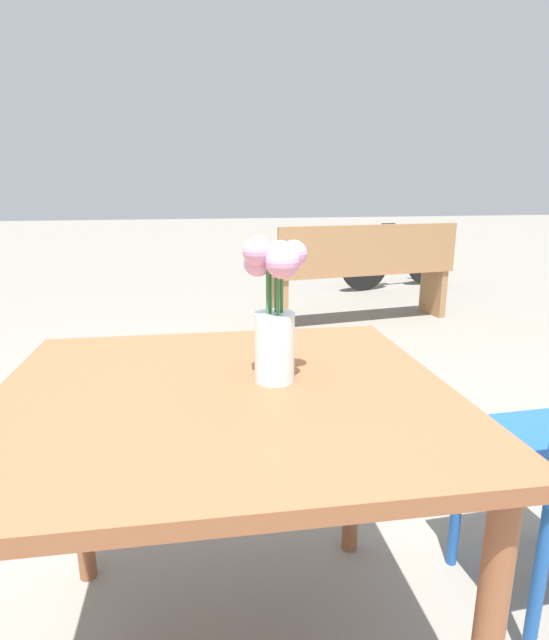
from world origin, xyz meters
TOP-DOWN VIEW (x-y plane):
  - table_front at (0.00, -0.00)m, footprint 0.98×0.90m
  - flower_vase at (0.11, 0.02)m, footprint 0.14×0.14m
  - bench_near at (1.55, 3.01)m, footprint 1.66×0.54m
  - bicycle at (2.57, 4.49)m, footprint 1.56×0.55m

SIDE VIEW (x-z plane):
  - bicycle at x=2.57m, z-range -0.03..0.72m
  - bench_near at x=1.55m, z-range 0.04..0.89m
  - table_front at x=0.00m, z-range 0.27..0.99m
  - flower_vase at x=0.11m, z-range 0.72..1.03m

